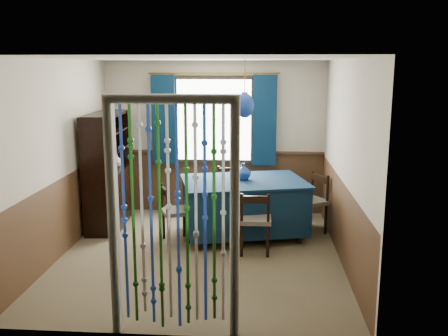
# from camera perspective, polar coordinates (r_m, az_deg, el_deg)

# --- Properties ---
(floor) EXTENTS (4.00, 4.00, 0.00)m
(floor) POSITION_cam_1_polar(r_m,az_deg,el_deg) (6.61, -2.68, -9.84)
(floor) COLOR brown
(floor) RESTS_ON ground
(ceiling) EXTENTS (4.00, 4.00, 0.00)m
(ceiling) POSITION_cam_1_polar(r_m,az_deg,el_deg) (6.15, -2.90, 12.40)
(ceiling) COLOR silver
(ceiling) RESTS_ON ground
(wall_back) EXTENTS (3.60, 0.00, 3.60)m
(wall_back) POSITION_cam_1_polar(r_m,az_deg,el_deg) (8.22, -1.11, 3.46)
(wall_back) COLOR #BDB39A
(wall_back) RESTS_ON ground
(wall_front) EXTENTS (3.60, 0.00, 3.60)m
(wall_front) POSITION_cam_1_polar(r_m,az_deg,el_deg) (4.33, -5.97, -4.03)
(wall_front) COLOR #BDB39A
(wall_front) RESTS_ON ground
(wall_left) EXTENTS (0.00, 4.00, 4.00)m
(wall_left) POSITION_cam_1_polar(r_m,az_deg,el_deg) (6.72, -18.22, 1.04)
(wall_left) COLOR #BDB39A
(wall_left) RESTS_ON ground
(wall_right) EXTENTS (0.00, 4.00, 4.00)m
(wall_right) POSITION_cam_1_polar(r_m,az_deg,el_deg) (6.30, 13.69, 0.64)
(wall_right) COLOR #BDB39A
(wall_right) RESTS_ON ground
(wainscot_back) EXTENTS (3.60, 0.00, 3.60)m
(wainscot_back) POSITION_cam_1_polar(r_m,az_deg,el_deg) (8.35, -1.10, -1.66)
(wainscot_back) COLOR #452D1A
(wainscot_back) RESTS_ON ground
(wainscot_front) EXTENTS (3.60, 0.00, 3.60)m
(wainscot_front) POSITION_cam_1_polar(r_m,az_deg,el_deg) (4.60, -5.74, -13.01)
(wainscot_front) COLOR #452D1A
(wainscot_front) RESTS_ON ground
(wainscot_left) EXTENTS (0.00, 4.00, 4.00)m
(wainscot_left) POSITION_cam_1_polar(r_m,az_deg,el_deg) (6.88, -17.71, -5.11)
(wainscot_left) COLOR #452D1A
(wainscot_left) RESTS_ON ground
(wainscot_right) EXTENTS (0.00, 4.00, 4.00)m
(wainscot_right) POSITION_cam_1_polar(r_m,az_deg,el_deg) (6.48, 13.24, -5.89)
(wainscot_right) COLOR #452D1A
(wainscot_right) RESTS_ON ground
(window) EXTENTS (1.32, 0.12, 1.42)m
(window) POSITION_cam_1_polar(r_m,az_deg,el_deg) (8.13, -1.15, 5.50)
(window) COLOR black
(window) RESTS_ON wall_back
(doorway) EXTENTS (1.16, 0.12, 2.18)m
(doorway) POSITION_cam_1_polar(r_m,az_deg,el_deg) (4.44, -5.78, -6.30)
(doorway) COLOR silver
(doorway) RESTS_ON ground
(dining_table) EXTENTS (1.95, 1.56, 0.82)m
(dining_table) POSITION_cam_1_polar(r_m,az_deg,el_deg) (7.14, 2.27, -4.17)
(dining_table) COLOR #0B2138
(dining_table) RESTS_ON floor
(chair_near) EXTENTS (0.42, 0.40, 0.84)m
(chair_near) POSITION_cam_1_polar(r_m,az_deg,el_deg) (6.51, 3.56, -6.00)
(chair_near) COLOR black
(chair_near) RESTS_ON floor
(chair_far) EXTENTS (0.53, 0.52, 0.86)m
(chair_far) POSITION_cam_1_polar(r_m,az_deg,el_deg) (7.85, 0.85, -2.82)
(chair_far) COLOR black
(chair_far) RESTS_ON floor
(chair_left) EXTENTS (0.50, 0.51, 0.80)m
(chair_left) POSITION_cam_1_polar(r_m,az_deg,el_deg) (6.97, -5.70, -4.99)
(chair_left) COLOR black
(chair_left) RESTS_ON floor
(chair_right) EXTENTS (0.58, 0.58, 0.87)m
(chair_right) POSITION_cam_1_polar(r_m,az_deg,el_deg) (7.42, 9.95, -3.80)
(chair_right) COLOR black
(chair_right) RESTS_ON floor
(sideboard) EXTENTS (0.53, 1.34, 1.72)m
(sideboard) POSITION_cam_1_polar(r_m,az_deg,el_deg) (7.83, -13.05, -2.10)
(sideboard) COLOR black
(sideboard) RESTS_ON floor
(pendant_lamp) EXTENTS (0.27, 0.27, 0.79)m
(pendant_lamp) POSITION_cam_1_polar(r_m,az_deg,el_deg) (6.90, 2.36, 7.17)
(pendant_lamp) COLOR olive
(pendant_lamp) RESTS_ON ceiling
(vase_table) EXTENTS (0.22, 0.22, 0.21)m
(vase_table) POSITION_cam_1_polar(r_m,az_deg,el_deg) (7.09, 2.21, -0.47)
(vase_table) COLOR navy
(vase_table) RESTS_ON dining_table
(bowl_shelf) EXTENTS (0.27, 0.27, 0.05)m
(bowl_shelf) POSITION_cam_1_polar(r_m,az_deg,el_deg) (7.38, -13.57, 1.86)
(bowl_shelf) COLOR beige
(bowl_shelf) RESTS_ON sideboard
(vase_sideboard) EXTENTS (0.25, 0.25, 0.20)m
(vase_sideboard) POSITION_cam_1_polar(r_m,az_deg,el_deg) (8.02, -12.14, 0.92)
(vase_sideboard) COLOR beige
(vase_sideboard) RESTS_ON sideboard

